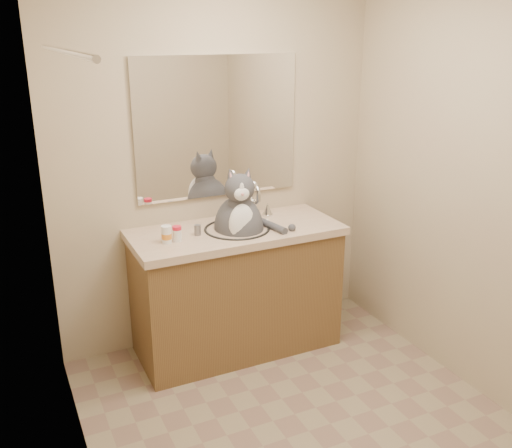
{
  "coord_description": "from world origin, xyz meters",
  "views": [
    {
      "loc": [
        -1.34,
        -2.17,
        2.05
      ],
      "look_at": [
        -0.01,
        0.65,
        0.98
      ],
      "focal_mm": 40.0,
      "sensor_mm": 36.0,
      "label": 1
    }
  ],
  "objects_px": {
    "pill_bottle_orange": "(167,235)",
    "pill_bottle_redcap": "(177,234)",
    "grey_canister": "(197,230)",
    "cat": "(240,223)"
  },
  "relations": [
    {
      "from": "grey_canister",
      "to": "cat",
      "type": "bearing_deg",
      "value": -2.08
    },
    {
      "from": "cat",
      "to": "pill_bottle_redcap",
      "type": "height_order",
      "value": "cat"
    },
    {
      "from": "pill_bottle_redcap",
      "to": "grey_canister",
      "type": "relative_size",
      "value": 1.45
    },
    {
      "from": "pill_bottle_orange",
      "to": "grey_canister",
      "type": "relative_size",
      "value": 1.61
    },
    {
      "from": "pill_bottle_orange",
      "to": "pill_bottle_redcap",
      "type": "bearing_deg",
      "value": 0.08
    },
    {
      "from": "grey_canister",
      "to": "pill_bottle_redcap",
      "type": "bearing_deg",
      "value": -161.43
    },
    {
      "from": "cat",
      "to": "pill_bottle_redcap",
      "type": "bearing_deg",
      "value": -160.54
    },
    {
      "from": "pill_bottle_redcap",
      "to": "pill_bottle_orange",
      "type": "relative_size",
      "value": 0.9
    },
    {
      "from": "pill_bottle_redcap",
      "to": "pill_bottle_orange",
      "type": "bearing_deg",
      "value": -179.92
    },
    {
      "from": "pill_bottle_redcap",
      "to": "pill_bottle_orange",
      "type": "height_order",
      "value": "pill_bottle_orange"
    }
  ]
}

